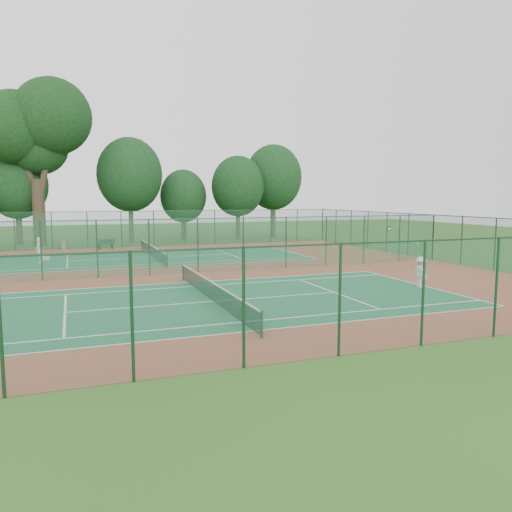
# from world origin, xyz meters

# --- Properties ---
(ground) EXTENTS (120.00, 120.00, 0.00)m
(ground) POSITION_xyz_m (0.00, 0.00, 0.00)
(ground) COLOR #2D591B
(ground) RESTS_ON ground
(red_pad) EXTENTS (40.00, 36.00, 0.01)m
(red_pad) POSITION_xyz_m (0.00, 0.00, 0.01)
(red_pad) COLOR brown
(red_pad) RESTS_ON ground
(court_near) EXTENTS (23.77, 10.97, 0.01)m
(court_near) POSITION_xyz_m (0.00, -9.00, 0.01)
(court_near) COLOR #1D5D3A
(court_near) RESTS_ON red_pad
(court_far) EXTENTS (23.77, 10.97, 0.01)m
(court_far) POSITION_xyz_m (0.00, 9.00, 0.01)
(court_far) COLOR #1E613F
(court_far) RESTS_ON red_pad
(fence_north) EXTENTS (40.00, 0.09, 3.50)m
(fence_north) POSITION_xyz_m (0.00, 18.00, 1.76)
(fence_north) COLOR #1B5231
(fence_north) RESTS_ON ground
(fence_south) EXTENTS (40.00, 0.09, 3.50)m
(fence_south) POSITION_xyz_m (0.00, -18.00, 1.76)
(fence_south) COLOR #1B5134
(fence_south) RESTS_ON ground
(fence_east) EXTENTS (0.09, 36.00, 3.50)m
(fence_east) POSITION_xyz_m (20.00, 0.00, 1.76)
(fence_east) COLOR #194D29
(fence_east) RESTS_ON ground
(fence_divider) EXTENTS (40.00, 0.09, 3.50)m
(fence_divider) POSITION_xyz_m (0.00, 0.00, 1.76)
(fence_divider) COLOR #1A5034
(fence_divider) RESTS_ON ground
(tennis_net_near) EXTENTS (0.10, 12.90, 0.97)m
(tennis_net_near) POSITION_xyz_m (0.00, -9.00, 0.54)
(tennis_net_near) COLOR #163C22
(tennis_net_near) RESTS_ON ground
(tennis_net_far) EXTENTS (0.10, 12.90, 0.97)m
(tennis_net_far) POSITION_xyz_m (0.00, 9.00, 0.54)
(tennis_net_far) COLOR #153B21
(tennis_net_far) RESTS_ON ground
(player_near) EXTENTS (0.69, 1.12, 1.67)m
(player_near) POSITION_xyz_m (11.38, -9.44, 0.85)
(player_near) COLOR silver
(player_near) RESTS_ON court_near
(player_far) EXTENTS (0.50, 0.72, 1.90)m
(player_far) POSITION_xyz_m (-8.29, 8.24, 0.97)
(player_far) COLOR silver
(player_far) RESTS_ON court_far
(trash_bin) EXTENTS (0.63, 0.63, 0.86)m
(trash_bin) POSITION_xyz_m (-6.71, 17.20, 0.44)
(trash_bin) COLOR gray
(trash_bin) RESTS_ON red_pad
(bench) EXTENTS (1.59, 0.94, 0.94)m
(bench) POSITION_xyz_m (-3.04, 16.90, 0.50)
(bench) COLOR #12331D
(bench) RESTS_ON red_pad
(kit_bag) EXTENTS (0.78, 0.37, 0.28)m
(kit_bag) POSITION_xyz_m (-8.03, 10.20, 0.15)
(kit_bag) COLOR silver
(kit_bag) RESTS_ON red_pad
(stray_ball_a) EXTENTS (0.07, 0.07, 0.07)m
(stray_ball_a) POSITION_xyz_m (4.79, -0.96, 0.05)
(stray_ball_a) COLOR gold
(stray_ball_a) RESTS_ON red_pad
(stray_ball_b) EXTENTS (0.07, 0.07, 0.07)m
(stray_ball_b) POSITION_xyz_m (3.14, -0.35, 0.05)
(stray_ball_b) COLOR #B0C72E
(stray_ball_b) RESTS_ON red_pad
(stray_ball_c) EXTENTS (0.08, 0.08, 0.08)m
(stray_ball_c) POSITION_xyz_m (-4.61, -0.73, 0.05)
(stray_ball_c) COLOR yellow
(stray_ball_c) RESTS_ON red_pad
(big_tree) EXTENTS (10.58, 7.75, 16.25)m
(big_tree) POSITION_xyz_m (-8.81, 22.54, 11.51)
(big_tree) COLOR #31261B
(big_tree) RESTS_ON ground
(evergreen_row) EXTENTS (39.00, 5.00, 12.00)m
(evergreen_row) POSITION_xyz_m (0.50, 24.25, 0.00)
(evergreen_row) COLOR black
(evergreen_row) RESTS_ON ground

